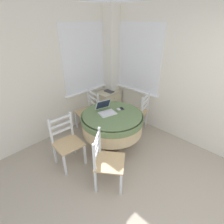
{
  "coord_description": "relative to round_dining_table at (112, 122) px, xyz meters",
  "views": [
    {
      "loc": [
        -1.13,
        0.02,
        2.28
      ],
      "look_at": [
        0.98,
        2.07,
        0.67
      ],
      "focal_mm": 28.0,
      "sensor_mm": 36.0,
      "label": 1
    }
  ],
  "objects": [
    {
      "name": "book_on_cabinet",
      "position": [
        0.87,
        0.95,
        0.08
      ],
      "size": [
        0.13,
        0.24,
        0.02
      ],
      "color": "#3F3F44",
      "rests_on": "corner_cabinet"
    },
    {
      "name": "corner_cabinet",
      "position": [
        0.88,
        0.97,
        -0.26
      ],
      "size": [
        0.59,
        0.4,
        0.66
      ],
      "color": "beige",
      "rests_on": "ground_plane"
    },
    {
      "name": "computer_mouse",
      "position": [
        0.18,
        0.01,
        0.18
      ],
      "size": [
        0.06,
        0.1,
        0.05
      ],
      "color": "silver",
      "rests_on": "round_dining_table"
    },
    {
      "name": "dining_chair_near_right_window",
      "position": [
        0.86,
        0.03,
        -0.15
      ],
      "size": [
        0.52,
        0.51,
        0.88
      ],
      "color": "tan",
      "rests_on": "ground_plane"
    },
    {
      "name": "dining_chair_camera_near",
      "position": [
        -0.66,
        -0.53,
        -0.15
      ],
      "size": [
        0.59,
        0.59,
        0.88
      ],
      "color": "tan",
      "rests_on": "ground_plane"
    },
    {
      "name": "cell_phone",
      "position": [
        0.28,
        0.01,
        0.16
      ],
      "size": [
        0.1,
        0.12,
        0.01
      ],
      "color": "#2D2D33",
      "rests_on": "round_dining_table"
    },
    {
      "name": "round_dining_table",
      "position": [
        0.0,
        0.0,
        0.0
      ],
      "size": [
        1.13,
        1.13,
        0.75
      ],
      "color": "#4C3D2D",
      "rests_on": "ground_plane"
    },
    {
      "name": "dining_chair_left_flank",
      "position": [
        -0.82,
        0.26,
        -0.15
      ],
      "size": [
        0.46,
        0.45,
        0.88
      ],
      "color": "tan",
      "rests_on": "ground_plane"
    },
    {
      "name": "laptop",
      "position": [
        -0.03,
        0.13,
        0.21
      ],
      "size": [
        0.37,
        0.39,
        0.22
      ],
      "color": "silver",
      "rests_on": "round_dining_table"
    },
    {
      "name": "corner_room_shell",
      "position": [
        0.35,
        0.05,
        0.69
      ],
      "size": [
        4.3,
        4.98,
        2.55
      ],
      "color": "white",
      "rests_on": "ground_plane"
    },
    {
      "name": "dining_chair_near_back_window",
      "position": [
        0.12,
        0.85,
        -0.15
      ],
      "size": [
        0.48,
        0.49,
        0.88
      ],
      "color": "tan",
      "rests_on": "ground_plane"
    }
  ]
}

